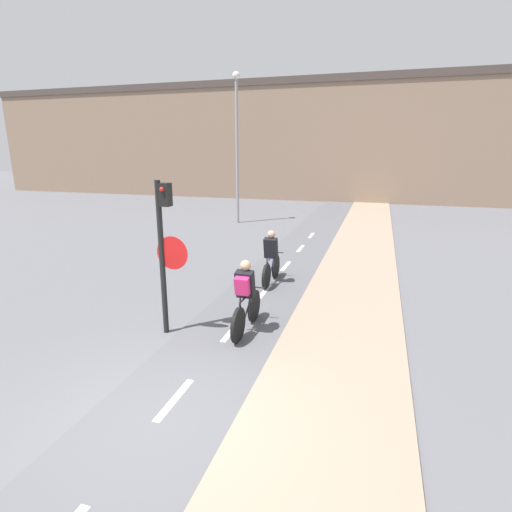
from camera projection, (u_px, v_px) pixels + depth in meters
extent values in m
plane|color=#5B5B60|center=(157.00, 421.00, 5.58)|extent=(120.00, 120.00, 0.00)
cube|color=#56565B|center=(157.00, 421.00, 5.58)|extent=(2.08, 60.00, 0.02)
cube|color=white|center=(175.00, 399.00, 6.03)|extent=(0.12, 1.10, 0.00)
cube|color=white|center=(232.00, 330.00, 8.34)|extent=(0.12, 1.10, 0.00)
cube|color=white|center=(265.00, 291.00, 10.65)|extent=(0.12, 1.10, 0.00)
cube|color=white|center=(286.00, 266.00, 12.96)|extent=(0.12, 1.10, 0.00)
cube|color=white|center=(301.00, 248.00, 15.27)|extent=(0.12, 1.10, 0.00)
cube|color=white|center=(311.00, 235.00, 17.58)|extent=(0.12, 1.10, 0.00)
cube|color=gray|center=(317.00, 455.00, 4.93)|extent=(2.40, 60.00, 0.05)
cube|color=#89705B|center=(346.00, 144.00, 30.17)|extent=(60.00, 5.00, 8.15)
cube|color=#473D38|center=(349.00, 83.00, 29.06)|extent=(60.00, 5.20, 0.50)
cylinder|color=black|center=(162.00, 260.00, 7.92)|extent=(0.11, 0.11, 3.12)
cube|color=black|center=(165.00, 195.00, 7.54)|extent=(0.20, 0.20, 0.44)
sphere|color=red|center=(162.00, 189.00, 7.41)|extent=(0.09, 0.09, 0.09)
cone|color=red|center=(172.00, 253.00, 7.80)|extent=(0.67, 0.01, 0.67)
cone|color=silver|center=(172.00, 253.00, 7.81)|extent=(0.60, 0.02, 0.60)
cylinder|color=gray|center=(237.00, 153.00, 19.94)|extent=(0.14, 0.14, 7.01)
sphere|color=silver|center=(236.00, 75.00, 19.01)|extent=(0.36, 0.36, 0.36)
cylinder|color=black|center=(238.00, 325.00, 7.80)|extent=(0.07, 0.71, 0.71)
cylinder|color=black|center=(254.00, 306.00, 8.77)|extent=(0.07, 0.71, 0.71)
cylinder|color=black|center=(250.00, 303.00, 8.42)|extent=(0.04, 0.67, 0.44)
cylinder|color=black|center=(242.00, 311.00, 7.97)|extent=(0.04, 0.35, 0.46)
cylinder|color=black|center=(247.00, 296.00, 8.22)|extent=(0.04, 0.97, 0.07)
cylinder|color=black|center=(241.00, 322.00, 7.99)|extent=(0.04, 0.40, 0.05)
cylinder|color=black|center=(254.00, 287.00, 8.66)|extent=(0.46, 0.03, 0.03)
cube|color=black|center=(245.00, 284.00, 8.03)|extent=(0.36, 0.31, 0.59)
sphere|color=tan|center=(246.00, 265.00, 7.97)|extent=(0.22, 0.22, 0.22)
cylinder|color=#232328|center=(240.00, 305.00, 8.14)|extent=(0.04, 0.07, 0.44)
cylinder|color=#232328|center=(249.00, 306.00, 8.09)|extent=(0.04, 0.07, 0.44)
cube|color=#DB286B|center=(242.00, 286.00, 7.86)|extent=(0.28, 0.23, 0.39)
cylinder|color=black|center=(266.00, 277.00, 10.82)|extent=(0.07, 0.69, 0.69)
cylinder|color=black|center=(276.00, 266.00, 11.76)|extent=(0.07, 0.69, 0.69)
cylinder|color=navy|center=(273.00, 263.00, 11.42)|extent=(0.04, 0.66, 0.43)
cylinder|color=navy|center=(269.00, 267.00, 10.98)|extent=(0.04, 0.34, 0.45)
cylinder|color=navy|center=(272.00, 257.00, 11.22)|extent=(0.04, 0.95, 0.07)
cylinder|color=navy|center=(268.00, 275.00, 11.00)|extent=(0.04, 0.39, 0.05)
cylinder|color=black|center=(276.00, 252.00, 11.65)|extent=(0.46, 0.03, 0.03)
cube|color=black|center=(271.00, 248.00, 11.04)|extent=(0.36, 0.31, 0.59)
sphere|color=tan|center=(271.00, 234.00, 10.98)|extent=(0.22, 0.22, 0.22)
cylinder|color=#232328|center=(267.00, 264.00, 11.15)|extent=(0.04, 0.07, 0.44)
cylinder|color=#232328|center=(274.00, 264.00, 11.10)|extent=(0.04, 0.07, 0.44)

